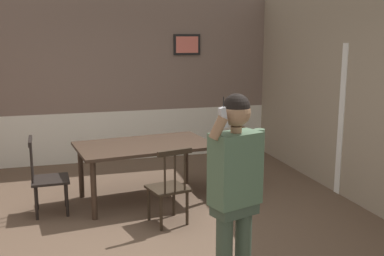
{
  "coord_description": "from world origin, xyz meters",
  "views": [
    {
      "loc": [
        -0.81,
        -5.03,
        2.21
      ],
      "look_at": [
        0.38,
        -0.89,
        1.34
      ],
      "focal_mm": 43.25,
      "sensor_mm": 36.0,
      "label": 1
    }
  ],
  "objects_px": {
    "dining_table": "(145,150)",
    "chair_by_doorway": "(47,178)",
    "chair_near_window": "(169,187)",
    "person_figure": "(236,183)",
    "chair_at_table_head": "(228,157)"
  },
  "relations": [
    {
      "from": "dining_table",
      "to": "chair_at_table_head",
      "type": "distance_m",
      "value": 1.29
    },
    {
      "from": "chair_at_table_head",
      "to": "chair_by_doorway",
      "type": "bearing_deg",
      "value": 95.49
    },
    {
      "from": "chair_by_doorway",
      "to": "chair_at_table_head",
      "type": "xyz_separation_m",
      "value": [
        2.52,
        0.32,
        -0.0
      ]
    },
    {
      "from": "chair_near_window",
      "to": "dining_table",
      "type": "bearing_deg",
      "value": 84.23
    },
    {
      "from": "chair_near_window",
      "to": "person_figure",
      "type": "relative_size",
      "value": 0.53
    },
    {
      "from": "chair_by_doorway",
      "to": "person_figure",
      "type": "bearing_deg",
      "value": 30.74
    },
    {
      "from": "dining_table",
      "to": "person_figure",
      "type": "distance_m",
      "value": 2.62
    },
    {
      "from": "chair_near_window",
      "to": "chair_by_doorway",
      "type": "relative_size",
      "value": 0.97
    },
    {
      "from": "person_figure",
      "to": "dining_table",
      "type": "bearing_deg",
      "value": -101.56
    },
    {
      "from": "chair_near_window",
      "to": "person_figure",
      "type": "bearing_deg",
      "value": -97.75
    },
    {
      "from": "dining_table",
      "to": "chair_by_doorway",
      "type": "height_order",
      "value": "chair_by_doorway"
    },
    {
      "from": "chair_near_window",
      "to": "chair_at_table_head",
      "type": "relative_size",
      "value": 1.01
    },
    {
      "from": "dining_table",
      "to": "chair_near_window",
      "type": "relative_size",
      "value": 2.0
    },
    {
      "from": "dining_table",
      "to": "chair_at_table_head",
      "type": "xyz_separation_m",
      "value": [
        1.26,
        0.16,
        -0.23
      ]
    },
    {
      "from": "dining_table",
      "to": "chair_by_doorway",
      "type": "relative_size",
      "value": 1.93
    }
  ]
}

